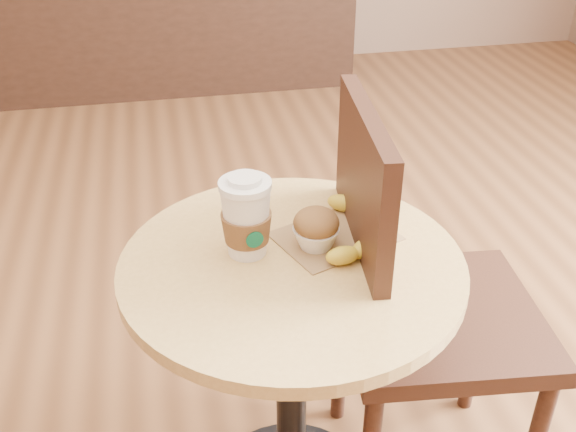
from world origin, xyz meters
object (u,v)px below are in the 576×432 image
object	(u,v)px
muffin	(316,229)
banana	(353,226)
chair_right	(412,300)
coffee_cup	(246,219)
cafe_table	(292,340)

from	to	relation	value
muffin	banana	distance (m)	0.10
chair_right	muffin	world-z (taller)	chair_right
muffin	banana	world-z (taller)	muffin
muffin	chair_right	bearing A→B (deg)	1.19
coffee_cup	banana	xyz separation A→B (m)	(0.23, 0.02, -0.06)
chair_right	banana	bearing A→B (deg)	86.61
cafe_table	banana	bearing A→B (deg)	23.56
cafe_table	coffee_cup	xyz separation A→B (m)	(-0.08, 0.05, 0.29)
chair_right	coffee_cup	bearing A→B (deg)	94.98
muffin	banana	bearing A→B (deg)	17.67
chair_right	banana	distance (m)	0.25
cafe_table	muffin	xyz separation A→B (m)	(0.06, 0.04, 0.26)
chair_right	muffin	bearing A→B (deg)	96.98
chair_right	coffee_cup	world-z (taller)	chair_right
cafe_table	chair_right	distance (m)	0.30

